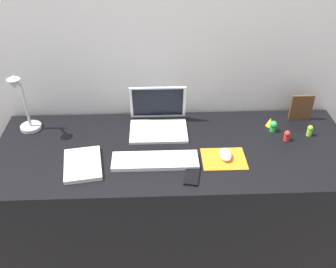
% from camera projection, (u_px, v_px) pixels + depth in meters
% --- Properties ---
extents(ground_plane, '(6.00, 6.00, 0.00)m').
position_uv_depth(ground_plane, '(173.00, 246.00, 2.37)').
color(ground_plane, slate).
extents(back_wall, '(2.99, 0.05, 1.47)m').
position_uv_depth(back_wall, '(171.00, 110.00, 2.26)').
color(back_wall, silver).
rests_on(back_wall, ground_plane).
extents(desk, '(1.79, 0.67, 0.74)m').
position_uv_depth(desk, '(173.00, 202.00, 2.16)').
color(desk, black).
rests_on(desk, ground_plane).
extents(laptop, '(0.30, 0.25, 0.21)m').
position_uv_depth(laptop, '(158.00, 118.00, 2.08)').
color(laptop, white).
rests_on(laptop, desk).
extents(keyboard, '(0.41, 0.13, 0.02)m').
position_uv_depth(keyboard, '(155.00, 161.00, 1.85)').
color(keyboard, white).
rests_on(keyboard, desk).
extents(mousepad, '(0.21, 0.17, 0.00)m').
position_uv_depth(mousepad, '(224.00, 159.00, 1.88)').
color(mousepad, orange).
rests_on(mousepad, desk).
extents(mouse, '(0.06, 0.10, 0.03)m').
position_uv_depth(mouse, '(226.00, 155.00, 1.87)').
color(mouse, white).
rests_on(mouse, mousepad).
extents(cell_phone, '(0.09, 0.14, 0.01)m').
position_uv_depth(cell_phone, '(192.00, 176.00, 1.77)').
color(cell_phone, black).
rests_on(cell_phone, desk).
extents(desk_lamp, '(0.11, 0.17, 0.35)m').
position_uv_depth(desk_lamp, '(23.00, 106.00, 1.98)').
color(desk_lamp, '#B7B7BC').
rests_on(desk_lamp, desk).
extents(notebook_pad, '(0.21, 0.26, 0.02)m').
position_uv_depth(notebook_pad, '(83.00, 164.00, 1.83)').
color(notebook_pad, silver).
rests_on(notebook_pad, desk).
extents(picture_frame, '(0.12, 0.02, 0.15)m').
position_uv_depth(picture_frame, '(301.00, 108.00, 2.13)').
color(picture_frame, brown).
rests_on(picture_frame, desk).
extents(toy_figurine_red, '(0.03, 0.03, 0.06)m').
position_uv_depth(toy_figurine_red, '(287.00, 135.00, 1.99)').
color(toy_figurine_red, red).
rests_on(toy_figurine_red, desk).
extents(toy_figurine_green, '(0.04, 0.04, 0.06)m').
position_uv_depth(toy_figurine_green, '(273.00, 126.00, 2.06)').
color(toy_figurine_green, green).
rests_on(toy_figurine_green, desk).
extents(toy_figurine_lime, '(0.03, 0.03, 0.06)m').
position_uv_depth(toy_figurine_lime, '(310.00, 130.00, 2.02)').
color(toy_figurine_lime, '#8CDB33').
rests_on(toy_figurine_lime, desk).
extents(toy_figurine_yellow, '(0.04, 0.04, 0.05)m').
position_uv_depth(toy_figurine_yellow, '(270.00, 122.00, 2.10)').
color(toy_figurine_yellow, yellow).
rests_on(toy_figurine_yellow, desk).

